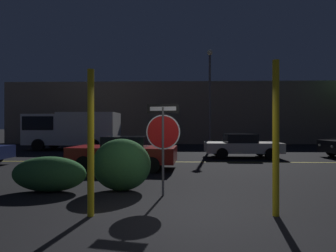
% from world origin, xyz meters
% --- Properties ---
extents(ground_plane, '(260.00, 260.00, 0.00)m').
position_xyz_m(ground_plane, '(0.00, 0.00, 0.00)').
color(ground_plane, black).
extents(road_center_stripe, '(42.07, 0.12, 0.01)m').
position_xyz_m(road_center_stripe, '(0.00, 7.71, 0.00)').
color(road_center_stripe, gold).
rests_on(road_center_stripe, ground_plane).
extents(stop_sign, '(0.85, 0.17, 2.27)m').
position_xyz_m(stop_sign, '(-0.41, 1.60, 1.58)').
color(stop_sign, '#4C4C51').
rests_on(stop_sign, ground_plane).
extents(yellow_pole_left, '(0.13, 0.13, 2.82)m').
position_xyz_m(yellow_pole_left, '(-1.73, 0.09, 1.41)').
color(yellow_pole_left, yellow).
rests_on(yellow_pole_left, ground_plane).
extents(yellow_pole_right, '(0.13, 0.13, 3.00)m').
position_xyz_m(yellow_pole_right, '(1.83, 0.21, 1.50)').
color(yellow_pole_right, yellow).
rests_on(yellow_pole_right, ground_plane).
extents(hedge_bush_1, '(1.97, 0.77, 0.93)m').
position_xyz_m(hedge_bush_1, '(-3.43, 1.90, 0.46)').
color(hedge_bush_1, '#2D6633').
rests_on(hedge_bush_1, ground_plane).
extents(hedge_bush_2, '(1.57, 0.92, 1.39)m').
position_xyz_m(hedge_bush_2, '(-1.55, 2.07, 0.69)').
color(hedge_bush_2, '#2D6633').
rests_on(hedge_bush_2, ground_plane).
extents(passing_car_2, '(4.40, 2.24, 1.31)m').
position_xyz_m(passing_car_2, '(-2.17, 5.68, 0.68)').
color(passing_car_2, maroon).
rests_on(passing_car_2, ground_plane).
extents(passing_car_3, '(4.11, 1.97, 1.30)m').
position_xyz_m(passing_car_3, '(3.53, 9.56, 0.66)').
color(passing_car_3, silver).
rests_on(passing_car_3, ground_plane).
extents(delivery_truck, '(6.55, 2.65, 2.70)m').
position_xyz_m(delivery_truck, '(-7.75, 13.93, 1.55)').
color(delivery_truck, silver).
rests_on(delivery_truck, ground_plane).
extents(street_lamp, '(0.39, 0.39, 7.21)m').
position_xyz_m(street_lamp, '(2.36, 13.99, 4.32)').
color(street_lamp, '#4C4C51').
rests_on(street_lamp, ground_plane).
extents(building_backdrop, '(36.21, 4.57, 6.04)m').
position_xyz_m(building_backdrop, '(1.24, 22.51, 3.02)').
color(building_backdrop, '#7A6B5B').
rests_on(building_backdrop, ground_plane).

